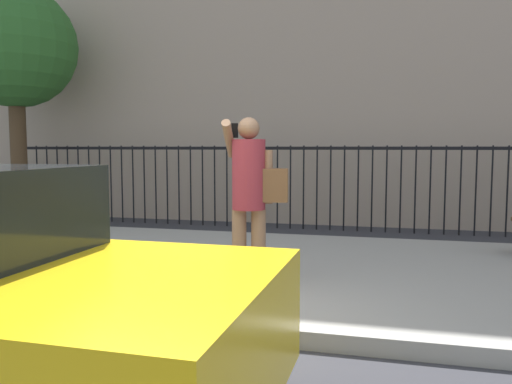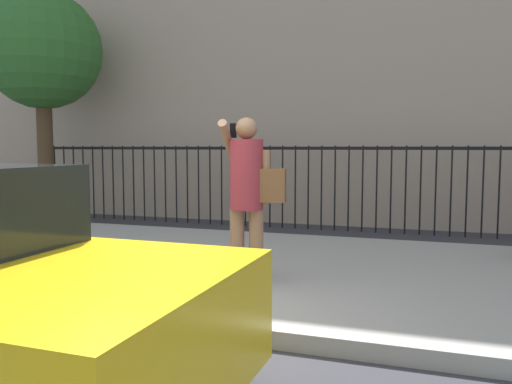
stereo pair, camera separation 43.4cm
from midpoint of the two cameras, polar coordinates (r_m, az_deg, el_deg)
name	(u,v)px [view 2 (the right image)]	position (r m, az deg, el deg)	size (l,w,h in m)	color
ground_plane	(136,332)	(4.62, -10.38, -14.99)	(60.00, 60.00, 0.00)	#333338
sidewalk	(231,267)	(6.52, -0.85, -8.27)	(28.00, 4.40, 0.15)	#9E9B93
iron_fence	(302,176)	(9.93, 6.33, 1.77)	(12.03, 0.04, 1.60)	black
pedestrian_on_phone	(249,188)	(5.27, 1.59, 0.42)	(0.69, 0.51, 1.72)	#936B4C
street_tree_near	(42,52)	(11.67, -21.54, 14.21)	(2.40, 2.40, 4.76)	#4C3823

